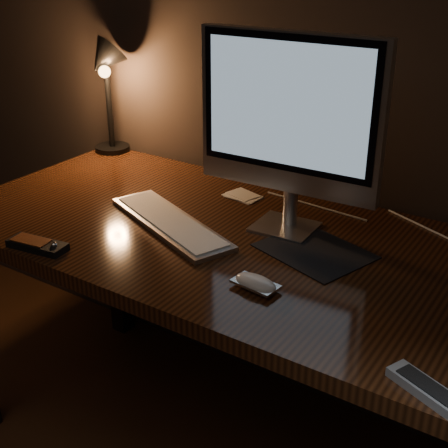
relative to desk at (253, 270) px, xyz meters
The scene contains 10 objects.
desk is the anchor object (origin of this frame).
monitor 0.43m from the desk, 25.31° to the left, with size 0.48×0.15×0.50m.
keyboard 0.26m from the desk, 148.96° to the right, with size 0.45×0.12×0.02m, color silver.
mousepad 0.24m from the desk, 11.31° to the right, with size 0.25×0.20×0.00m, color black.
mouse 0.34m from the desk, 58.36° to the right, with size 0.10×0.05×0.02m, color white.
media_remote 0.57m from the desk, 133.55° to the right, with size 0.16×0.08×0.03m.
tv_remote 0.73m from the desk, 34.51° to the right, with size 0.18×0.11×0.02m.
papers 0.25m from the desk, 130.01° to the left, with size 0.11×0.07×0.01m, color white.
desk_lamp 0.85m from the desk, 162.24° to the left, with size 0.18×0.20×0.40m.
cable 0.34m from the desk, 41.34° to the left, with size 0.01×0.01×0.62m, color white.
Camera 1 is at (0.75, 0.65, 1.45)m, focal length 50.00 mm.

